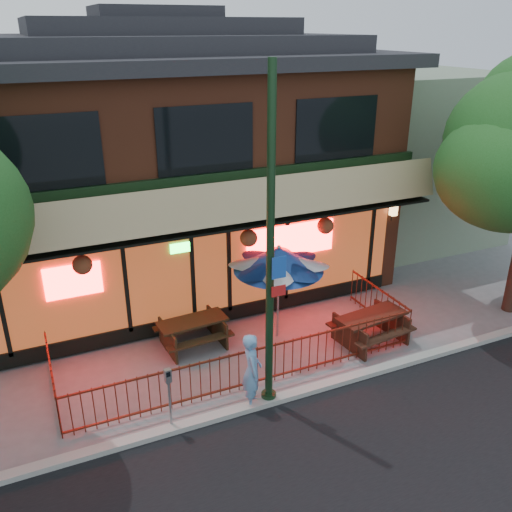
{
  "coord_description": "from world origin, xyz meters",
  "views": [
    {
      "loc": [
        -4.14,
        -9.01,
        7.48
      ],
      "look_at": [
        0.77,
        2.0,
        2.34
      ],
      "focal_mm": 38.0,
      "sensor_mm": 36.0,
      "label": 1
    }
  ],
  "objects_px": {
    "street_light": "(270,268)",
    "picnic_table_left": "(193,329)",
    "picnic_table_right": "(371,324)",
    "pedestrian": "(252,370)",
    "parking_meter_near": "(169,389)",
    "patio_umbrella": "(279,259)"
  },
  "relations": [
    {
      "from": "street_light",
      "to": "picnic_table_left",
      "type": "xyz_separation_m",
      "value": [
        -0.8,
        2.76,
        -2.67
      ]
    },
    {
      "from": "picnic_table_right",
      "to": "pedestrian",
      "type": "xyz_separation_m",
      "value": [
        -3.76,
        -1.05,
        0.35
      ]
    },
    {
      "from": "picnic_table_right",
      "to": "parking_meter_near",
      "type": "distance_m",
      "value": 5.67
    },
    {
      "from": "picnic_table_left",
      "to": "pedestrian",
      "type": "relative_size",
      "value": 1.05
    },
    {
      "from": "street_light",
      "to": "patio_umbrella",
      "type": "xyz_separation_m",
      "value": [
        1.34,
        2.31,
        -0.97
      ]
    },
    {
      "from": "picnic_table_right",
      "to": "patio_umbrella",
      "type": "distance_m",
      "value": 2.91
    },
    {
      "from": "patio_umbrella",
      "to": "picnic_table_left",
      "type": "bearing_deg",
      "value": 168.1
    },
    {
      "from": "picnic_table_right",
      "to": "pedestrian",
      "type": "bearing_deg",
      "value": -164.39
    },
    {
      "from": "street_light",
      "to": "picnic_table_right",
      "type": "height_order",
      "value": "street_light"
    },
    {
      "from": "patio_umbrella",
      "to": "pedestrian",
      "type": "distance_m",
      "value": 3.13
    },
    {
      "from": "picnic_table_right",
      "to": "parking_meter_near",
      "type": "bearing_deg",
      "value": -168.78
    },
    {
      "from": "picnic_table_left",
      "to": "parking_meter_near",
      "type": "height_order",
      "value": "parking_meter_near"
    },
    {
      "from": "street_light",
      "to": "parking_meter_near",
      "type": "height_order",
      "value": "street_light"
    },
    {
      "from": "picnic_table_left",
      "to": "pedestrian",
      "type": "xyz_separation_m",
      "value": [
        0.43,
        -2.71,
        0.38
      ]
    },
    {
      "from": "pedestrian",
      "to": "street_light",
      "type": "bearing_deg",
      "value": -82.18
    },
    {
      "from": "street_light",
      "to": "picnic_table_left",
      "type": "height_order",
      "value": "street_light"
    },
    {
      "from": "picnic_table_left",
      "to": "parking_meter_near",
      "type": "relative_size",
      "value": 1.26
    },
    {
      "from": "picnic_table_right",
      "to": "patio_umbrella",
      "type": "bearing_deg",
      "value": 149.44
    },
    {
      "from": "picnic_table_left",
      "to": "street_light",
      "type": "bearing_deg",
      "value": -73.8
    },
    {
      "from": "patio_umbrella",
      "to": "pedestrian",
      "type": "relative_size",
      "value": 1.49
    },
    {
      "from": "picnic_table_left",
      "to": "patio_umbrella",
      "type": "xyz_separation_m",
      "value": [
        2.14,
        -0.45,
        1.7
      ]
    },
    {
      "from": "picnic_table_left",
      "to": "patio_umbrella",
      "type": "distance_m",
      "value": 2.78
    }
  ]
}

